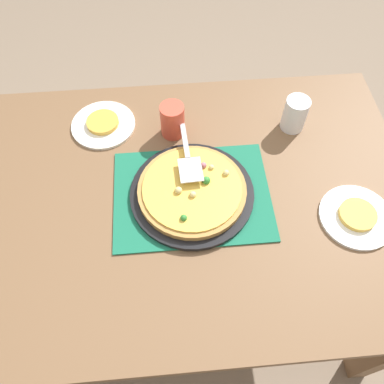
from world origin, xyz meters
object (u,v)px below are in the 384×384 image
(pizza_pan, at_px, (192,193))
(served_slice_left, at_px, (358,215))
(pizza, at_px, (192,190))
(plate_far_right, at_px, (103,125))
(cup_far, at_px, (295,114))
(pizza_server, at_px, (188,157))
(plate_near_left, at_px, (356,217))
(served_slice_right, at_px, (103,122))
(cup_near, at_px, (173,120))

(pizza_pan, xyz_separation_m, served_slice_left, (0.48, -0.12, 0.01))
(pizza, xyz_separation_m, plate_far_right, (-0.28, 0.31, -0.03))
(pizza, bearing_deg, cup_far, 34.55)
(pizza_server, bearing_deg, plate_far_right, 142.33)
(pizza_pan, relative_size, pizza_server, 1.64)
(plate_near_left, relative_size, served_slice_right, 2.00)
(served_slice_right, distance_m, cup_far, 0.66)
(pizza, height_order, cup_near, cup_near)
(pizza, xyz_separation_m, plate_near_left, (0.48, -0.12, -0.03))
(cup_far, relative_size, pizza_server, 0.52)
(cup_near, bearing_deg, pizza, -80.65)
(plate_near_left, bearing_deg, served_slice_left, 0.00)
(served_slice_right, bearing_deg, plate_far_right, 0.00)
(plate_far_right, distance_m, served_slice_right, 0.01)
(plate_near_left, bearing_deg, plate_far_right, 150.51)
(plate_near_left, relative_size, served_slice_left, 2.00)
(served_slice_right, relative_size, pizza_server, 0.47)
(pizza_pan, relative_size, plate_near_left, 1.73)
(cup_near, bearing_deg, pizza_pan, -80.77)
(served_slice_left, relative_size, served_slice_right, 1.00)
(pizza_pan, bearing_deg, plate_near_left, -13.95)
(plate_near_left, distance_m, cup_far, 0.39)
(pizza_server, bearing_deg, pizza, -86.89)
(pizza, distance_m, cup_far, 0.45)
(cup_far, distance_m, pizza_server, 0.40)
(served_slice_right, xyz_separation_m, cup_far, (0.65, -0.06, 0.04))
(plate_far_right, height_order, served_slice_right, served_slice_right)
(cup_far, bearing_deg, plate_near_left, -73.28)
(pizza, xyz_separation_m, pizza_server, (-0.01, 0.10, 0.03))
(served_slice_left, bearing_deg, served_slice_right, 150.51)
(pizza_pan, bearing_deg, served_slice_left, -13.95)
(pizza_pan, relative_size, served_slice_left, 3.45)
(cup_near, height_order, pizza_server, cup_near)
(cup_near, relative_size, pizza_server, 0.52)
(plate_near_left, bearing_deg, served_slice_right, 150.51)
(pizza, distance_m, cup_near, 0.27)
(served_slice_left, xyz_separation_m, cup_far, (-0.11, 0.37, 0.04))
(plate_far_right, bearing_deg, pizza_pan, -47.85)
(served_slice_left, distance_m, cup_near, 0.65)
(pizza, bearing_deg, pizza_pan, -140.70)
(pizza_server, bearing_deg, plate_near_left, -24.09)
(served_slice_left, bearing_deg, plate_far_right, 150.51)
(cup_near, bearing_deg, served_slice_right, 168.04)
(pizza_pan, bearing_deg, cup_near, 99.23)
(pizza, relative_size, plate_far_right, 1.50)
(plate_far_right, distance_m, served_slice_left, 0.88)
(pizza_pan, height_order, plate_near_left, pizza_pan)
(pizza_pan, relative_size, cup_far, 3.17)
(served_slice_right, height_order, cup_far, cup_far)
(pizza_server, bearing_deg, served_slice_left, -24.09)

